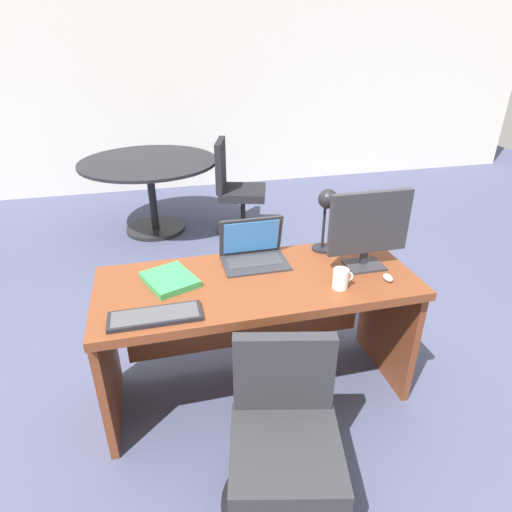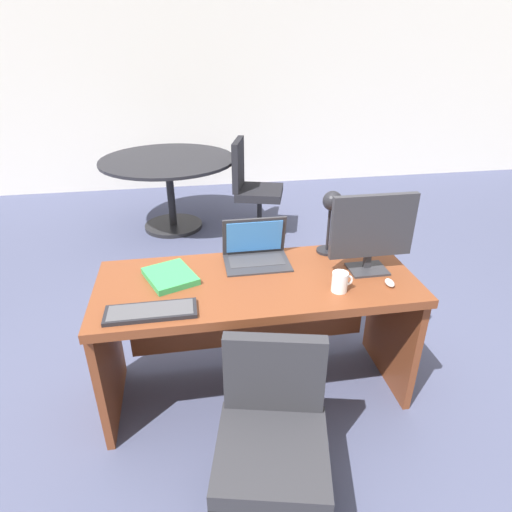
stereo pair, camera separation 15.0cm
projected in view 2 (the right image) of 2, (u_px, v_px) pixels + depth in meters
The scene contains 13 objects.
ground at pixel (229, 269), 3.90m from camera, with size 12.00×12.00×0.00m, color #474C6B.
back_wall at pixel (204, 78), 5.49m from camera, with size 10.00×0.10×2.80m, color silver.
desk at pixel (256, 308), 2.37m from camera, with size 1.65×0.68×0.76m.
monitor at pixel (372, 229), 2.22m from camera, with size 0.45×0.16×0.43m.
laptop at pixel (255, 248), 2.41m from camera, with size 0.36×0.26×0.24m.
keyboard at pixel (151, 312), 1.96m from camera, with size 0.41×0.15×0.02m.
mouse at pixel (390, 283), 2.18m from camera, with size 0.04×0.07×0.03m.
desk_lamp at pixel (332, 209), 2.38m from camera, with size 0.12×0.14×0.38m.
book at pixel (170, 276), 2.24m from camera, with size 0.31×0.33×0.03m.
coffee_mug at pixel (340, 282), 2.12m from camera, with size 0.11×0.08×0.10m.
office_chair at pixel (272, 451), 1.84m from camera, with size 0.56×0.57×0.79m.
meeting_table at pixel (169, 176), 4.49m from camera, with size 1.38×1.38×0.76m.
meeting_chair_near at pixel (253, 196), 4.48m from camera, with size 0.59×0.57×0.97m.
Camera 2 is at (-0.33, -1.91, 1.89)m, focal length 30.29 mm.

